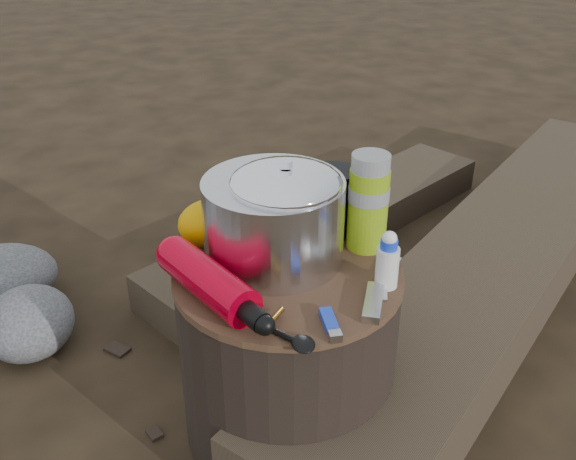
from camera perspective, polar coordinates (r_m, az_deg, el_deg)
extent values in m
plane|color=black|center=(1.47, 0.00, -16.58)|extent=(60.00, 60.00, 0.00)
cylinder|color=black|center=(1.33, 0.00, -10.72)|extent=(0.42, 0.42, 0.39)
cube|color=#382D21|center=(1.92, 17.85, -2.55)|extent=(1.75, 1.58, 0.17)
cube|color=#382D21|center=(2.07, 3.52, 0.47)|extent=(1.25, 0.88, 0.11)
cylinder|color=silver|center=(1.22, -1.25, 0.83)|extent=(0.26, 0.26, 0.16)
cylinder|color=white|center=(1.20, -0.19, 1.21)|extent=(0.20, 0.20, 0.20)
cylinder|color=#7FA513|center=(1.26, 6.98, 2.38)|extent=(0.08, 0.08, 0.19)
cylinder|color=black|center=(1.32, 4.02, 2.46)|extent=(0.09, 0.09, 0.13)
ellipsoid|color=#D89300|center=(1.29, -6.54, 0.61)|extent=(0.14, 0.11, 0.09)
cube|color=#151551|center=(1.31, -1.75, 2.38)|extent=(0.11, 0.04, 0.14)
cube|color=blue|center=(1.09, 3.60, -7.87)|extent=(0.03, 0.08, 0.01)
cube|color=silver|center=(1.13, 7.41, -6.24)|extent=(0.07, 0.11, 0.01)
cylinder|color=white|center=(1.17, 8.62, -2.79)|extent=(0.04, 0.04, 0.10)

